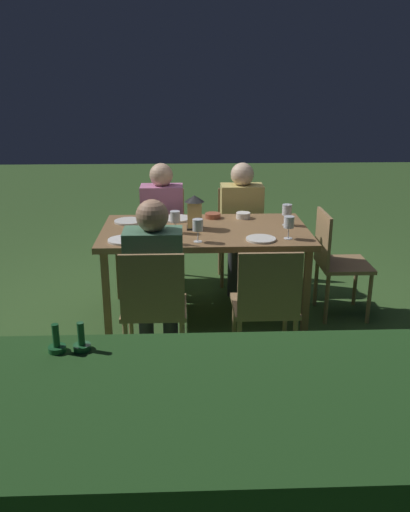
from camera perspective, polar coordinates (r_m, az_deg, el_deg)
ground_plane at (r=4.42m, az=0.00°, el=-6.43°), size 16.00×16.00×0.00m
dining_table at (r=4.17m, az=0.00°, el=2.16°), size 1.61×0.93×0.75m
chair_side_left_a at (r=5.08m, az=3.73°, el=2.78°), size 0.42×0.40×0.87m
person_in_mustard at (r=4.85m, az=4.00°, el=3.86°), size 0.38×0.47×1.15m
chair_side_right_b at (r=3.44m, az=-5.52°, el=-5.28°), size 0.42×0.40×0.87m
person_in_green at (r=3.56m, az=-5.43°, el=-1.76°), size 0.38×0.47×1.15m
chair_side_left_b at (r=5.05m, az=-4.50°, el=2.68°), size 0.42×0.40×0.87m
person_in_pink at (r=4.82m, az=-4.63°, el=3.77°), size 0.38×0.47×1.15m
chair_side_right_a at (r=3.47m, az=6.57°, el=-5.08°), size 0.42×0.40×0.87m
chair_head_near at (r=4.40m, az=13.86°, el=-0.29°), size 0.40×0.42×0.87m
lantern_centerpiece at (r=4.13m, az=-1.14°, el=4.94°), size 0.15×0.15×0.27m
green_bottle_on_table at (r=3.79m, az=-4.88°, el=2.99°), size 0.07×0.07×0.29m
wine_glass_a at (r=4.29m, az=8.79°, el=4.82°), size 0.08×0.08×0.17m
wine_glass_b at (r=3.80m, az=-0.78°, el=3.23°), size 0.08×0.08×0.17m
wine_glass_c at (r=3.92m, az=9.00°, el=3.49°), size 0.08×0.08×0.17m
wine_glass_d at (r=4.03m, az=-3.23°, el=4.12°), size 0.08×0.08×0.17m
plate_a at (r=4.44m, az=-3.14°, el=4.04°), size 0.25×0.25×0.01m
plate_b at (r=4.40m, az=-8.21°, el=3.72°), size 0.23×0.23×0.01m
plate_c at (r=3.89m, az=6.02°, el=1.83°), size 0.22×0.22×0.01m
plate_d at (r=3.89m, az=-8.71°, el=1.70°), size 0.23×0.23×0.01m
bowl_olives at (r=4.48m, az=0.84°, el=4.38°), size 0.13×0.13×0.04m
bowl_bread at (r=4.48m, az=4.12°, el=4.39°), size 0.12×0.12×0.05m
side_table at (r=2.33m, az=-13.32°, el=-19.78°), size 0.53×0.53×0.68m
ice_bucket at (r=2.14m, az=-13.99°, el=-12.83°), size 0.26×0.26×0.34m
hedge_backdrop at (r=2.06m, az=2.99°, el=-25.12°), size 5.31×0.85×0.91m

